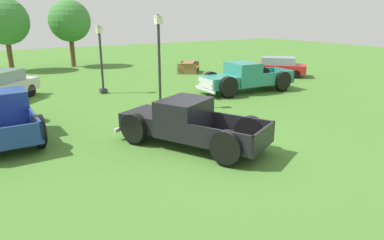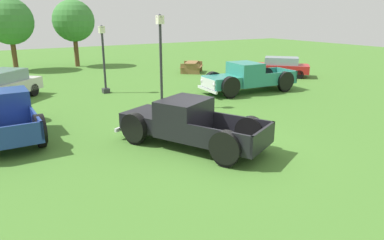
{
  "view_description": "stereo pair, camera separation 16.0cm",
  "coord_description": "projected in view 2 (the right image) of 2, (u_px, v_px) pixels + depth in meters",
  "views": [
    {
      "loc": [
        -6.51,
        -8.55,
        4.17
      ],
      "look_at": [
        -0.72,
        0.69,
        0.9
      ],
      "focal_mm": 33.11,
      "sensor_mm": 36.0,
      "label": 1
    },
    {
      "loc": [
        -6.38,
        -8.64,
        4.17
      ],
      "look_at": [
        -0.72,
        0.69,
        0.9
      ],
      "focal_mm": 33.11,
      "sensor_mm": 36.0,
      "label": 2
    }
  ],
  "objects": [
    {
      "name": "pickup_truck_behind_right",
      "position": [
        244.0,
        78.0,
        19.46
      ],
      "size": [
        5.51,
        2.46,
        1.64
      ],
      "color": "#2D8475",
      "rests_on": "ground_plane"
    },
    {
      "name": "pickup_truck_foreground",
      "position": [
        183.0,
        123.0,
        11.63
      ],
      "size": [
        3.82,
        5.31,
        1.54
      ],
      "color": "black",
      "rests_on": "ground_plane"
    },
    {
      "name": "picnic_table",
      "position": [
        192.0,
        66.0,
        26.25
      ],
      "size": [
        2.29,
        2.33,
        0.78
      ],
      "color": "olive",
      "rests_on": "ground_plane"
    },
    {
      "name": "lamp_post_far",
      "position": [
        161.0,
        60.0,
        15.73
      ],
      "size": [
        0.36,
        0.36,
        4.19
      ],
      "color": "#2D2D33",
      "rests_on": "ground_plane"
    },
    {
      "name": "ground_plane",
      "position": [
        222.0,
        149.0,
        11.44
      ],
      "size": [
        80.0,
        80.0,
        0.0
      ],
      "primitive_type": "plane",
      "color": "#477A2D"
    },
    {
      "name": "sedan_distant_a",
      "position": [
        280.0,
        66.0,
        24.57
      ],
      "size": [
        3.94,
        3.99,
        1.33
      ],
      "color": "#B21E1E",
      "rests_on": "ground_plane"
    },
    {
      "name": "oak_tree_east",
      "position": [
        74.0,
        21.0,
        28.47
      ],
      "size": [
        3.3,
        3.3,
        5.32
      ],
      "color": "brown",
      "rests_on": "ground_plane"
    },
    {
      "name": "pickup_truck_behind_left",
      "position": [
        3.0,
        113.0,
        12.65
      ],
      "size": [
        2.1,
        5.26,
        1.6
      ],
      "color": "navy",
      "rests_on": "ground_plane"
    },
    {
      "name": "lamp_post_near",
      "position": [
        104.0,
        58.0,
        18.99
      ],
      "size": [
        0.36,
        0.36,
        3.64
      ],
      "color": "#2D2D33",
      "rests_on": "ground_plane"
    },
    {
      "name": "oak_tree_center",
      "position": [
        10.0,
        21.0,
        26.17
      ],
      "size": [
        3.43,
        3.43,
        5.39
      ],
      "color": "brown",
      "rests_on": "ground_plane"
    }
  ]
}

